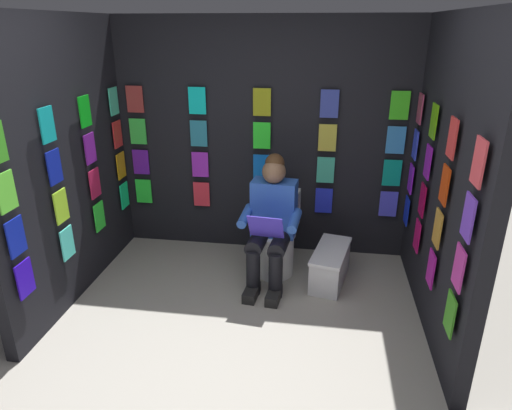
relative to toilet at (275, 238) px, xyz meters
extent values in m
plane|color=#9E998E|center=(0.19, 1.60, -0.33)|extent=(30.00, 30.00, 0.00)
cube|color=black|center=(0.19, -0.51, 0.84)|extent=(3.01, 0.10, 2.33)
cube|color=#29E437|center=(1.46, -0.42, 0.25)|extent=(0.17, 0.01, 0.26)
cube|color=#F12C3F|center=(0.83, -0.42, 0.25)|extent=(0.17, 0.01, 0.26)
cube|color=#AFDE22|center=(0.19, -0.42, 0.25)|extent=(0.17, 0.01, 0.26)
cube|color=#1926D0|center=(-0.44, -0.42, 0.25)|extent=(0.17, 0.01, 0.26)
cube|color=#4748E3|center=(-1.08, -0.42, 0.25)|extent=(0.17, 0.01, 0.26)
cube|color=#5E1AA9|center=(1.46, -0.42, 0.58)|extent=(0.17, 0.01, 0.26)
cube|color=purple|center=(0.83, -0.42, 0.58)|extent=(0.17, 0.01, 0.26)
cube|color=blue|center=(0.19, -0.42, 0.58)|extent=(0.17, 0.01, 0.26)
cube|color=#34AF90|center=(-0.44, -0.42, 0.58)|extent=(0.17, 0.01, 0.26)
cube|color=#099780|center=(-1.08, -0.42, 0.58)|extent=(0.17, 0.01, 0.26)
cube|color=green|center=(1.46, -0.42, 0.90)|extent=(0.17, 0.01, 0.26)
cube|color=teal|center=(0.83, -0.42, 0.90)|extent=(0.17, 0.01, 0.26)
cube|color=#25EC27|center=(0.19, -0.42, 0.90)|extent=(0.17, 0.01, 0.26)
cube|color=gold|center=(-0.44, -0.42, 0.90)|extent=(0.17, 0.01, 0.26)
cube|color=#3283CB|center=(-1.08, -0.42, 0.90)|extent=(0.17, 0.01, 0.26)
cube|color=maroon|center=(1.46, -0.42, 1.22)|extent=(0.17, 0.01, 0.26)
cube|color=#0CDAD3|center=(0.83, -0.42, 1.22)|extent=(0.17, 0.01, 0.26)
cube|color=#929815|center=(0.19, -0.42, 1.22)|extent=(0.17, 0.01, 0.26)
cube|color=#313FA1|center=(-0.44, -0.42, 1.22)|extent=(0.17, 0.01, 0.26)
cube|color=#39CA1D|center=(-1.08, -0.42, 1.22)|extent=(0.17, 0.01, 0.26)
cube|color=black|center=(-1.31, 0.57, 0.84)|extent=(0.10, 2.06, 2.33)
cube|color=#132AD5|center=(-1.23, -0.27, 0.25)|extent=(0.01, 0.17, 0.26)
cube|color=#C4105D|center=(-1.23, 0.29, 0.25)|extent=(0.01, 0.17, 0.26)
cube|color=#B41A9C|center=(-1.23, 0.85, 0.25)|extent=(0.01, 0.17, 0.26)
cube|color=#3A9520|center=(-1.23, 1.42, 0.25)|extent=(0.01, 0.17, 0.26)
cube|color=#901AE6|center=(-1.23, -0.27, 0.58)|extent=(0.01, 0.17, 0.26)
cube|color=#9F073A|center=(-1.23, 0.29, 0.58)|extent=(0.01, 0.17, 0.26)
cube|color=#C58A2F|center=(-1.23, 0.85, 0.58)|extent=(0.01, 0.17, 0.26)
cube|color=#C935A1|center=(-1.23, 1.42, 0.58)|extent=(0.01, 0.17, 0.26)
cube|color=blue|center=(-1.23, -0.27, 0.90)|extent=(0.01, 0.17, 0.26)
cube|color=purple|center=(-1.23, 0.29, 0.90)|extent=(0.01, 0.17, 0.26)
cube|color=red|center=(-1.23, 0.85, 0.90)|extent=(0.01, 0.17, 0.26)
cube|color=#6F3DD2|center=(-1.23, 1.42, 0.90)|extent=(0.01, 0.17, 0.26)
cube|color=#A4345A|center=(-1.23, -0.27, 1.22)|extent=(0.01, 0.17, 0.26)
cube|color=#56A10E|center=(-1.23, 0.29, 1.22)|extent=(0.01, 0.17, 0.26)
cube|color=red|center=(-1.23, 0.85, 1.22)|extent=(0.01, 0.17, 0.26)
cube|color=#EA4750|center=(-1.23, 1.42, 1.22)|extent=(0.01, 0.17, 0.26)
cube|color=black|center=(1.70, 0.57, 0.84)|extent=(0.10, 2.06, 2.33)
cube|color=#2C0ECA|center=(1.62, 1.42, 0.25)|extent=(0.01, 0.17, 0.26)
cube|color=#51EFDD|center=(1.62, 0.85, 0.25)|extent=(0.01, 0.17, 0.26)
cube|color=#31F13A|center=(1.62, 0.29, 0.25)|extent=(0.01, 0.17, 0.26)
cube|color=#15EC89|center=(1.62, -0.27, 0.25)|extent=(0.01, 0.17, 0.26)
cube|color=#1122AA|center=(1.62, 1.42, 0.58)|extent=(0.01, 0.17, 0.26)
cube|color=#ABEF2F|center=(1.62, 0.85, 0.58)|extent=(0.01, 0.17, 0.26)
cube|color=#BF1D4B|center=(1.62, 0.29, 0.58)|extent=(0.01, 0.17, 0.26)
cube|color=#CF9310|center=(1.62, -0.27, 0.58)|extent=(0.01, 0.17, 0.26)
cube|color=#63DC3A|center=(1.62, 1.42, 0.90)|extent=(0.01, 0.17, 0.26)
cube|color=#1222A9|center=(1.62, 0.85, 0.90)|extent=(0.01, 0.17, 0.26)
cube|color=#701A92|center=(1.62, 0.29, 0.90)|extent=(0.01, 0.17, 0.26)
cube|color=red|center=(1.62, -0.27, 0.90)|extent=(0.01, 0.17, 0.26)
cube|color=#13ABB0|center=(1.62, 0.85, 1.22)|extent=(0.01, 0.17, 0.26)
cube|color=#0EB11A|center=(1.62, 0.29, 1.22)|extent=(0.01, 0.17, 0.26)
cube|color=#40D3A4|center=(1.62, -0.27, 1.22)|extent=(0.01, 0.17, 0.26)
cylinder|color=white|center=(0.01, 0.08, -0.13)|extent=(0.38, 0.38, 0.40)
cylinder|color=white|center=(0.01, 0.08, 0.09)|extent=(0.41, 0.41, 0.02)
cube|color=white|center=(-0.02, -0.18, 0.25)|extent=(0.40, 0.22, 0.36)
cylinder|color=white|center=(-0.01, -0.09, 0.25)|extent=(0.39, 0.11, 0.39)
cube|color=blue|center=(0.01, 0.11, 0.36)|extent=(0.42, 0.26, 0.52)
sphere|color=brown|center=(0.01, 0.14, 0.71)|extent=(0.21, 0.21, 0.21)
sphere|color=#472D19|center=(0.01, 0.11, 0.78)|extent=(0.17, 0.17, 0.17)
cylinder|color=black|center=(-0.07, 0.32, 0.11)|extent=(0.19, 0.41, 0.15)
cylinder|color=black|center=(0.13, 0.30, 0.11)|extent=(0.19, 0.41, 0.15)
cylinder|color=black|center=(-0.06, 0.49, -0.11)|extent=(0.12, 0.12, 0.42)
cylinder|color=black|center=(0.14, 0.48, -0.11)|extent=(0.12, 0.12, 0.42)
cube|color=black|center=(-0.05, 0.55, -0.28)|extent=(0.13, 0.27, 0.09)
cube|color=black|center=(0.15, 0.54, -0.28)|extent=(0.13, 0.27, 0.09)
cylinder|color=blue|center=(-0.19, 0.31, 0.33)|extent=(0.11, 0.32, 0.13)
cylinder|color=blue|center=(0.24, 0.26, 0.33)|extent=(0.11, 0.32, 0.13)
cube|color=#4A39E0|center=(0.04, 0.45, 0.32)|extent=(0.31, 0.16, 0.23)
cube|color=silver|center=(-0.53, 0.16, -0.18)|extent=(0.38, 0.66, 0.30)
cube|color=white|center=(-0.53, 0.16, -0.01)|extent=(0.40, 0.69, 0.03)
camera|label=1|loc=(-0.39, 3.90, 1.90)|focal=31.78mm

